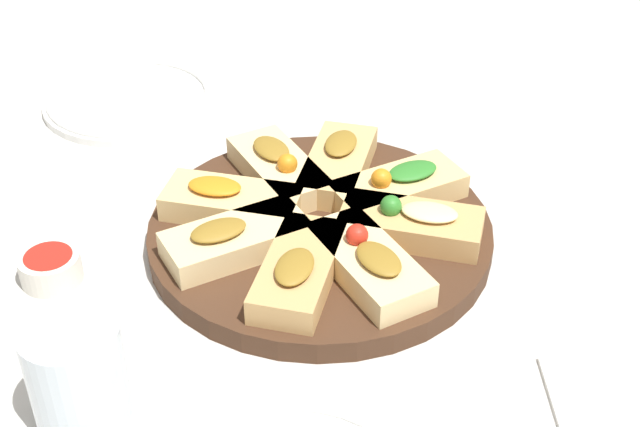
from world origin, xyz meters
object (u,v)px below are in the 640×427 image
at_px(napkin_stack, 602,398).
at_px(dipping_bowl, 50,267).
at_px(water_glass, 78,379).
at_px(plate_right, 129,99).
at_px(serving_board, 320,233).

xyz_separation_m(napkin_stack, dipping_bowl, (0.05, 0.54, 0.01)).
xyz_separation_m(water_glass, napkin_stack, (0.12, -0.42, -0.05)).
bearing_deg(plate_right, serving_board, -127.99).
bearing_deg(water_glass, serving_board, -25.75).
bearing_deg(water_glass, plate_right, 18.42).
bearing_deg(dipping_bowl, plate_right, 9.90).
xyz_separation_m(serving_board, plate_right, (0.25, 0.32, -0.00)).
bearing_deg(plate_right, dipping_bowl, -170.10).
distance_m(water_glass, dipping_bowl, 0.21).
bearing_deg(plate_right, napkin_stack, -124.85).
relative_size(serving_board, dipping_bowl, 5.84).
relative_size(water_glass, napkin_stack, 1.05).
bearing_deg(plate_right, water_glass, -161.58).
bearing_deg(napkin_stack, plate_right, 55.15).
relative_size(serving_board, water_glass, 3.36).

